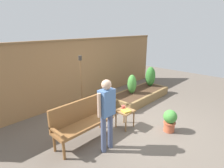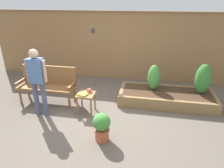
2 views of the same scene
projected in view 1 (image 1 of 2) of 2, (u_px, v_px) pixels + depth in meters
ground_plane at (138, 126)px, 4.87m from camera, size 14.00×14.00×0.00m
fence_back at (77, 71)px, 6.25m from camera, size 8.40×0.14×2.16m
garden_bench at (81, 119)px, 4.11m from camera, size 1.44×0.48×0.94m
side_table at (125, 113)px, 4.70m from camera, size 0.40×0.40×0.48m
cup_on_table at (123, 107)px, 4.77m from camera, size 0.13×0.10×0.08m
book_on_table at (126, 111)px, 4.59m from camera, size 0.24×0.24×0.04m
potted_boxwood at (170, 120)px, 4.52m from camera, size 0.34×0.34×0.57m
raised_planter_bed at (140, 95)px, 6.64m from camera, size 2.40×1.00×0.30m
shrub_near_bench at (132, 84)px, 6.31m from camera, size 0.31×0.31×0.67m
shrub_far_corner at (150, 76)px, 7.13m from camera, size 0.38×0.38×0.76m
tiki_torch at (81, 75)px, 5.30m from camera, size 0.10×0.10×1.75m
person_by_bench at (107, 110)px, 3.65m from camera, size 0.47×0.20×1.56m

